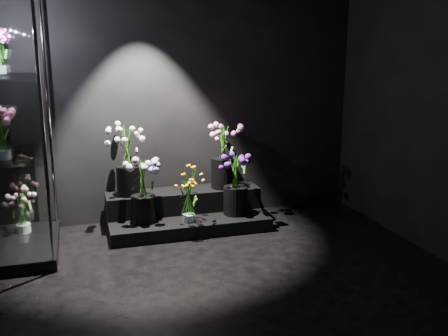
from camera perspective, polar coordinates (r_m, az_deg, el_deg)
name	(u,v)px	position (r m, az deg, el deg)	size (l,w,h in m)	color
floor	(236,296)	(3.96, 1.35, -14.41)	(4.00, 4.00, 0.00)	black
wall_back	(179,92)	(5.46, -5.12, 8.63)	(4.00, 4.00, 0.00)	black
wall_front	(425,188)	(1.78, 21.94, -2.09)	(4.00, 4.00, 0.00)	black
display_riser	(186,212)	(5.39, -4.38, -5.00)	(1.65, 0.73, 0.37)	black
display_case	(10,126)	(4.78, -23.30, 4.47)	(0.65, 1.09, 2.39)	black
bouquet_orange_bells	(189,195)	(5.05, -4.06, -3.11)	(0.32, 0.32, 0.54)	white
bouquet_lilac	(143,186)	(5.05, -9.29, -2.08)	(0.47, 0.47, 0.66)	black
bouquet_purple	(236,181)	(5.24, 1.33, -1.54)	(0.45, 0.45, 0.65)	black
bouquet_cream_roses	(128,157)	(5.22, -10.97, 1.26)	(0.41, 0.41, 0.72)	black
bouquet_pink_roses	(223,153)	(5.41, -0.09, 1.67)	(0.40, 0.40, 0.69)	black
bouquet_case_pink	(1,132)	(4.62, -24.11, 3.78)	(0.31, 0.31, 0.45)	white
bouquet_case_base_pink	(22,209)	(5.20, -22.10, -4.41)	(0.38, 0.38, 0.44)	white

